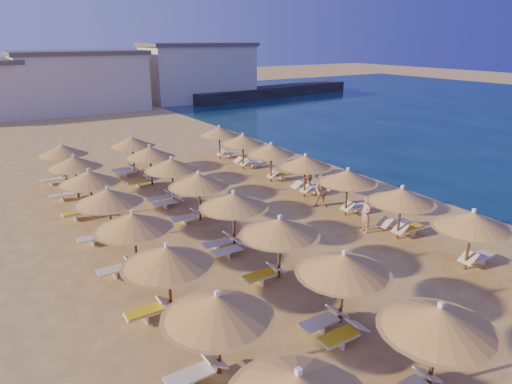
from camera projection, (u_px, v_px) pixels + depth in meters
ground at (303, 243)px, 20.63m from camera, size 220.00×220.00×0.00m
jetty at (273, 91)px, 71.63m from camera, size 30.26×8.49×1.50m
hotel_blocks at (96, 80)px, 57.86m from camera, size 46.54×9.88×8.10m
parasol_row_east at (373, 186)px, 21.82m from camera, size 3.08×34.30×2.59m
parasol_row_west at (255, 214)px, 18.42m from camera, size 3.08×34.30×2.59m
parasol_row_inland at (120, 209)px, 18.92m from camera, size 3.08×27.37×2.59m
loungers at (277, 239)px, 20.19m from camera, size 14.25×31.81×0.66m
beachgoer_b at (322, 191)px, 24.74m from camera, size 1.13×1.11×1.83m
beachgoer_a at (366, 215)px, 21.54m from camera, size 0.56×0.73×1.77m
beachgoer_c at (308, 176)px, 27.41m from camera, size 1.15×0.90×1.82m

